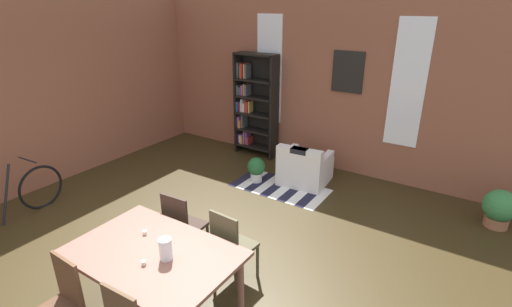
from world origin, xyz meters
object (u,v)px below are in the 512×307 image
Objects in this scene: potted_plant_corner at (500,208)px; armchair_white at (304,168)px; dining_table at (153,259)px; dining_chair_far_left at (182,225)px; bookshelf_tall at (253,105)px; vase_on_table at (166,249)px; dining_chair_near_left at (60,305)px; dining_chair_far_right at (231,245)px; bicycle_second at (7,200)px; potted_plant_by_shelf at (256,168)px.

armchair_white is at bearing -175.38° from potted_plant_corner.
dining_chair_far_left is at bearing 115.46° from dining_table.
potted_plant_corner is at bearing -5.90° from bookshelf_tall.
vase_on_table is 1.02m from dining_chair_near_left.
dining_chair_far_left is 4.44m from potted_plant_corner.
dining_chair_far_right is 2.84m from armchair_white.
dining_chair_far_left is 3.76m from bookshelf_tall.
bicycle_second is 3.80× the size of potted_plant_by_shelf.
potted_plant_corner is (2.67, 3.81, -0.56)m from vase_on_table.
dining_chair_far_right is at bearing -0.00° from dining_chair_far_left.
dining_table is at bearing -88.45° from armchair_white.
potted_plant_by_shelf is at bearing 53.32° from bicycle_second.
dining_table is 4.60m from bookshelf_tall.
dining_chair_far_right is at bearing 11.70° from bicycle_second.
armchair_white is 0.86m from potted_plant_by_shelf.
armchair_white is (-0.10, 3.57, -0.39)m from dining_table.
vase_on_table is 0.23× the size of dining_chair_far_left.
potted_plant_corner is at bearing 53.03° from dining_table.
bicycle_second is at bearing 179.14° from dining_table.
bicycle_second is 7.09m from potted_plant_corner.
bicycle_second reaches higher than armchair_white.
dining_chair_far_right is 0.45× the size of bookshelf_tall.
dining_table is 4.78m from potted_plant_corner.
potted_plant_by_shelf is (-0.47, 2.37, -0.26)m from dining_chair_far_left.
bicycle_second is at bearing -147.96° from potted_plant_corner.
dining_chair_far_right is 0.55× the size of bicycle_second.
bicycle_second is 3.03× the size of potted_plant_corner.
vase_on_table is 4.65m from bookshelf_tall.
bookshelf_tall reaches higher than bicycle_second.
dining_chair_near_left is at bearing -125.24° from potted_plant_corner.
potted_plant_by_shelf is at bearing -169.79° from potted_plant_corner.
dining_chair_far_left is 1.55m from dining_chair_near_left.
vase_on_table is at bearing 0.00° from dining_table.
bookshelf_tall reaches higher than potted_plant_corner.
dining_chair_far_left is 0.45× the size of bookshelf_tall.
potted_plant_corner is at bearing 54.90° from vase_on_table.
dining_table is 0.87m from dining_chair_near_left.
bookshelf_tall is 1.22× the size of bicycle_second.
bookshelf_tall reaches higher than vase_on_table.
armchair_white is at bearing 84.44° from dining_chair_far_left.
dining_chair_far_right is 1.72m from dining_chair_near_left.
bicycle_second reaches higher than dining_table.
dining_chair_near_left is 2.89m from bicycle_second.
bicycle_second is (-2.77, 0.82, -0.16)m from dining_chair_near_left.
armchair_white is 1.52× the size of potted_plant_corner.
dining_chair_near_left is at bearing -16.50° from bicycle_second.
bookshelf_tall is at bearing 174.10° from potted_plant_corner.
dining_chair_far_right is 2.67m from potted_plant_by_shelf.
armchair_white is at bearing 91.55° from dining_table.
dining_chair_near_left is (-0.37, -0.77, -0.16)m from dining_table.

